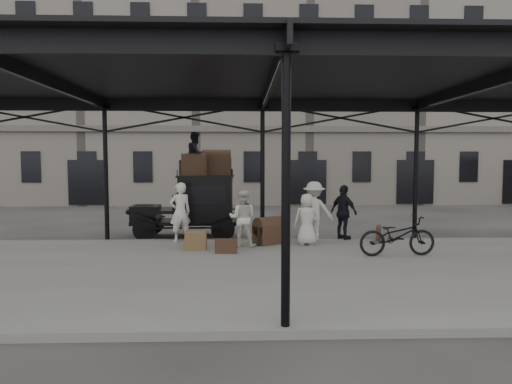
% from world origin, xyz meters
% --- Properties ---
extents(ground, '(120.00, 120.00, 0.00)m').
position_xyz_m(ground, '(0.00, 0.00, 0.00)').
color(ground, '#383533').
rests_on(ground, ground).
extents(platform, '(28.00, 8.00, 0.15)m').
position_xyz_m(platform, '(0.00, -2.00, 0.07)').
color(platform, slate).
rests_on(platform, ground).
extents(canopy, '(22.50, 9.00, 4.74)m').
position_xyz_m(canopy, '(0.00, -1.72, 4.60)').
color(canopy, black).
rests_on(canopy, ground).
extents(building_frontage, '(64.00, 8.00, 14.00)m').
position_xyz_m(building_frontage, '(0.00, 18.00, 7.00)').
color(building_frontage, slate).
rests_on(building_frontage, ground).
extents(taxi, '(3.65, 1.55, 2.18)m').
position_xyz_m(taxi, '(-2.22, 3.19, 1.20)').
color(taxi, black).
rests_on(taxi, ground).
extents(porter_left, '(0.80, 0.69, 1.86)m').
position_xyz_m(porter_left, '(-2.60, 1.56, 1.08)').
color(porter_left, silver).
rests_on(porter_left, platform).
extents(porter_midleft, '(0.91, 0.76, 1.69)m').
position_xyz_m(porter_midleft, '(-0.65, 0.70, 0.99)').
color(porter_midleft, silver).
rests_on(porter_midleft, platform).
extents(porter_centre, '(0.77, 0.52, 1.55)m').
position_xyz_m(porter_centre, '(1.29, 0.90, 0.93)').
color(porter_centre, beige).
rests_on(porter_centre, platform).
extents(porter_official, '(0.96, 1.08, 1.76)m').
position_xyz_m(porter_official, '(2.61, 1.80, 1.03)').
color(porter_official, black).
rests_on(porter_official, platform).
extents(porter_right, '(1.32, 0.92, 1.87)m').
position_xyz_m(porter_right, '(1.65, 1.80, 1.08)').
color(porter_right, beige).
rests_on(porter_right, platform).
extents(bicycle, '(2.09, 0.83, 1.08)m').
position_xyz_m(bicycle, '(3.47, -0.76, 0.69)').
color(bicycle, black).
rests_on(bicycle, platform).
extents(porter_roof, '(0.61, 0.76, 1.49)m').
position_xyz_m(porter_roof, '(-2.25, 3.09, 2.92)').
color(porter_roof, black).
rests_on(porter_roof, taxi).
extents(steamer_trunk_roof_near, '(0.90, 0.62, 0.62)m').
position_xyz_m(steamer_trunk_roof_near, '(-2.30, 2.94, 2.49)').
color(steamer_trunk_roof_near, '#412B1E').
rests_on(steamer_trunk_roof_near, taxi).
extents(steamer_trunk_roof_far, '(1.01, 0.63, 0.74)m').
position_xyz_m(steamer_trunk_roof_far, '(-1.55, 3.39, 2.55)').
color(steamer_trunk_roof_far, '#412B1E').
rests_on(steamer_trunk_roof_far, taxi).
extents(steamer_trunk_platform, '(1.10, 0.99, 0.69)m').
position_xyz_m(steamer_trunk_platform, '(0.19, 1.13, 0.49)').
color(steamer_trunk_platform, '#412B1E').
rests_on(steamer_trunk_platform, platform).
extents(wicker_hamper, '(0.61, 0.46, 0.50)m').
position_xyz_m(wicker_hamper, '(-1.99, 0.30, 0.40)').
color(wicker_hamper, olive).
rests_on(wicker_hamper, platform).
extents(suitcase_upright, '(0.33, 0.62, 0.45)m').
position_xyz_m(suitcase_upright, '(3.71, 1.66, 0.38)').
color(suitcase_upright, '#412B1E').
rests_on(suitcase_upright, platform).
extents(suitcase_flat, '(0.61, 0.22, 0.40)m').
position_xyz_m(suitcase_flat, '(-1.10, -0.31, 0.35)').
color(suitcase_flat, '#412B1E').
rests_on(suitcase_flat, platform).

